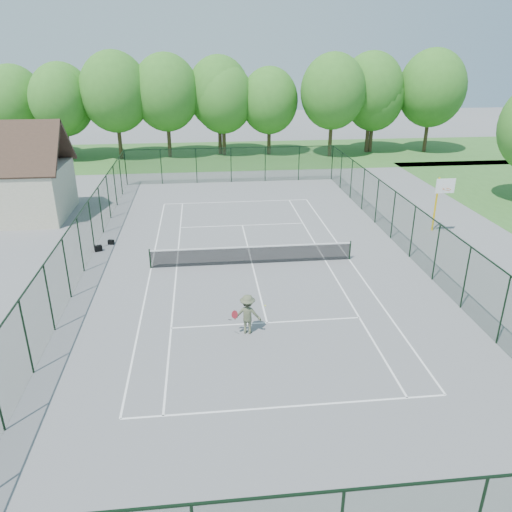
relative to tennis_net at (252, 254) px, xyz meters
The scene contains 11 objects.
ground 0.58m from the tennis_net, ahead, with size 140.00×140.00×0.00m, color slate.
grass_far 30.01m from the tennis_net, 90.00° to the left, with size 80.00×16.00×0.01m, color #3E752F.
court_lines 0.57m from the tennis_net, ahead, with size 11.05×23.85×0.01m.
tennis_net is the anchor object (origin of this frame).
fence_enclosure 0.98m from the tennis_net, ahead, with size 18.05×36.05×3.02m.
utility_building 19.04m from the tennis_net, 147.99° to the left, with size 8.60×6.27×6.63m.
tree_line_far 30.48m from the tennis_net, 90.00° to the left, with size 39.40×6.40×9.70m.
basketball_goal 12.87m from the tennis_net, 16.43° to the left, with size 1.20×1.43×3.65m.
sports_bag_a 9.19m from the tennis_net, 162.25° to the left, with size 0.43×0.26×0.34m, color black.
sports_bag_b 9.04m from the tennis_net, 154.89° to the left, with size 0.35×0.21×0.27m, color black.
tennis_player 7.14m from the tennis_net, 97.29° to the right, with size 1.69×0.90×1.73m.
Camera 1 is at (-2.52, -25.01, 11.08)m, focal length 35.00 mm.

